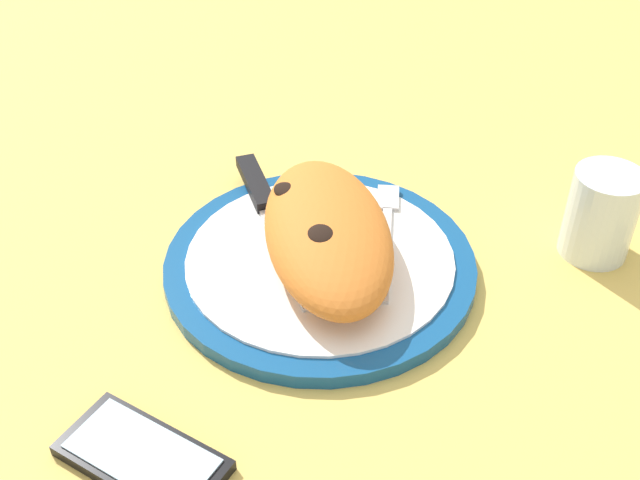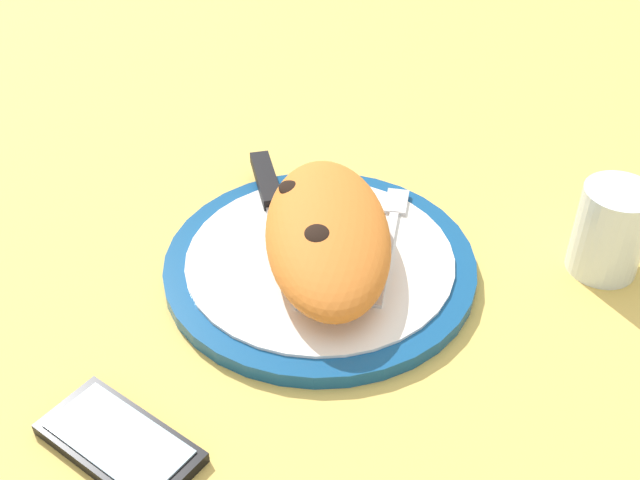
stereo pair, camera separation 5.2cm
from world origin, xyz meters
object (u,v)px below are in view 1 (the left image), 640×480
(plate, at_px, (320,264))
(knife, at_px, (264,203))
(water_glass, at_px, (600,219))
(calzone, at_px, (328,236))
(fork, at_px, (387,229))
(smartphone, at_px, (142,457))

(plate, relative_size, knife, 1.23)
(water_glass, bearing_deg, calzone, 93.96)
(fork, bearing_deg, smartphone, 139.08)
(calzone, relative_size, smartphone, 1.72)
(calzone, relative_size, fork, 1.33)
(fork, bearing_deg, water_glass, -96.27)
(knife, xyz_separation_m, smartphone, (-0.29, 0.09, -0.02))
(fork, xyz_separation_m, knife, (0.05, 0.12, 0.00))
(calzone, distance_m, water_glass, 0.26)
(calzone, height_order, fork, calzone)
(fork, distance_m, smartphone, 0.32)
(calzone, bearing_deg, fork, -56.60)
(plate, xyz_separation_m, fork, (0.04, -0.07, 0.01))
(smartphone, bearing_deg, calzone, -36.45)
(water_glass, bearing_deg, fork, 83.73)
(fork, bearing_deg, knife, 68.79)
(water_glass, bearing_deg, knife, 77.95)
(calzone, distance_m, knife, 0.11)
(knife, bearing_deg, water_glass, -102.05)
(fork, bearing_deg, calzone, 123.40)
(knife, distance_m, water_glass, 0.32)
(plate, bearing_deg, smartphone, 145.33)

